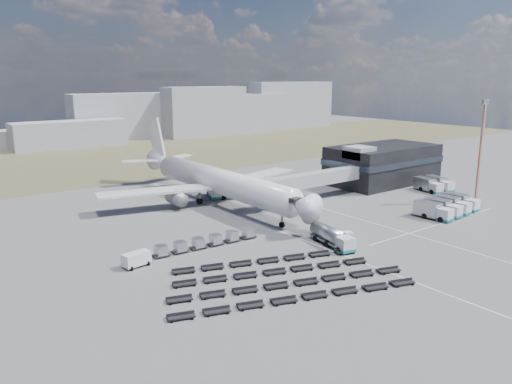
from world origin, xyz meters
TOP-DOWN VIEW (x-y plane):
  - ground at (0.00, 0.00)m, footprint 420.00×420.00m
  - grass_strip at (0.00, 110.00)m, footprint 420.00×90.00m
  - lane_markings at (9.77, 3.00)m, footprint 47.12×110.00m
  - terminal at (47.77, 23.96)m, footprint 30.40×16.40m
  - jet_bridge at (15.90, 20.42)m, footprint 30.30×3.80m
  - airliner at (0.00, 32.38)m, footprint 51.59×64.53m
  - skyline at (20.62, 152.33)m, footprint 304.85×26.01m
  - fuel_tanker at (-0.16, -4.24)m, footprint 4.31×10.27m
  - pushback_tug at (4.00, -3.30)m, footprint 3.33×2.53m
  - utility_van at (-30.48, 6.89)m, footprint 4.40×2.50m
  - catering_truck at (2.70, 37.22)m, footprint 4.88×6.96m
  - service_trucks_near at (33.48, -4.63)m, footprint 14.30×8.53m
  - service_trucks_far at (50.13, 9.57)m, footprint 7.64×8.66m
  - uld_row at (-17.38, 7.94)m, footprint 19.30×2.65m
  - baggage_dollies at (-16.49, -10.27)m, footprint 36.31×25.37m
  - floodlight_mast at (46.43, -3.61)m, footprint 2.16×1.79m

SIDE VIEW (x-z plane):
  - ground at x=0.00m, z-range 0.00..0.00m
  - grass_strip at x=0.00m, z-range 0.00..0.01m
  - lane_markings at x=9.77m, z-range 0.00..0.01m
  - baggage_dollies at x=-16.49m, z-range 0.00..0.79m
  - pushback_tug at x=4.00m, z-range 0.00..1.36m
  - uld_row at x=-17.38m, z-range 0.17..1.92m
  - utility_van at x=-30.48m, z-range 0.00..2.23m
  - catering_truck at x=2.70m, z-range 0.03..2.99m
  - fuel_tanker at x=-0.16m, z-range 0.00..3.22m
  - service_trucks_near at x=33.48m, z-range 0.13..3.20m
  - service_trucks_far at x=50.13m, z-range 0.13..3.22m
  - jet_bridge at x=15.90m, z-range 1.53..8.58m
  - terminal at x=47.77m, z-range -0.25..10.75m
  - airliner at x=0.00m, z-range -3.52..14.10m
  - skyline at x=20.62m, z-range -2.86..22.92m
  - floodlight_mast at x=46.43m, z-range 0.03..23.19m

